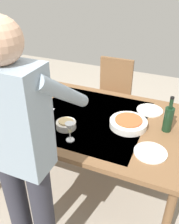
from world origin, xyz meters
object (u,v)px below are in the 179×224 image
Objects in this scene: person_server at (22,150)px; dinner_plate_near at (150,110)px; water_cup_near_left at (6,122)px; side_bowl_bread at (66,124)px; dinner_plate_far at (150,153)px; chair_near at (113,92)px; serving_bowl_pasta at (128,123)px; dining_table at (90,123)px; wine_bottle at (168,118)px; wine_glass_left at (70,129)px; water_cup_near_right at (46,88)px; side_bowl_salad at (36,100)px.

dinner_plate_near is (-0.53, -1.11, -0.22)m from person_server.
water_cup_near_left is 0.47× the size of dinner_plate_near.
side_bowl_bread reaches higher than dinner_plate_near.
dinner_plate_far is (-0.68, 0.04, -0.03)m from side_bowl_bread.
chair_near is 3.03× the size of serving_bowl_pasta.
water_cup_near_left is at bearing 36.20° from dining_table.
water_cup_near_left is 0.47× the size of dinner_plate_far.
chair_near is 1.38m from dinner_plate_far.
serving_bowl_pasta is 0.33m from dinner_plate_near.
wine_bottle is 1.96× the size of wine_glass_left.
side_bowl_bread is (-0.49, 0.49, -0.01)m from water_cup_near_right.
person_server is 15.49× the size of water_cup_near_left.
water_cup_near_left reaches higher than dinner_plate_far.
serving_bowl_pasta is 1.67× the size of side_bowl_salad.
chair_near is 0.85m from dinner_plate_near.
person_server reaches higher than water_cup_near_right.
person_server reaches higher than dinner_plate_far.
serving_bowl_pasta is at bearing -156.10° from water_cup_near_left.
wine_bottle is at bearing 125.91° from dinner_plate_near.
serving_bowl_pasta is (-0.94, 0.28, -0.01)m from water_cup_near_right.
dinner_plate_far is at bearing -173.09° from water_cup_near_left.
person_server reaches higher than wine_bottle.
wine_glass_left is 0.94× the size of side_bowl_bread.
side_bowl_bread is at bearing 20.64° from wine_bottle.
wine_glass_left is at bearing -174.89° from water_cup_near_left.
side_bowl_bread is at bearing 25.39° from serving_bowl_pasta.
water_cup_near_right is at bearing -64.07° from person_server.
side_bowl_salad is at bearing -88.73° from water_cup_near_left.
dining_table is at bearing 33.91° from dinner_plate_near.
wine_glass_left is (0.64, 0.41, -0.01)m from wine_bottle.
chair_near is 10.05× the size of water_cup_near_right.
side_bowl_bread is at bearing 150.73° from side_bowl_salad.
person_server is 5.71× the size of wine_bottle.
chair_near is 1.43m from water_cup_near_left.
side_bowl_bread is at bearing -3.76° from dinner_plate_far.
wine_glass_left is 0.86m from water_cup_near_right.
wine_bottle reaches higher than water_cup_near_left.
dinner_plate_far is (0.06, 0.32, -0.10)m from wine_bottle.
water_cup_near_right is (0.52, -1.08, -0.18)m from person_server.
wine_bottle is 0.32m from dinner_plate_near.
dinner_plate_near is 0.58m from dinner_plate_far.
dining_table is at bearing 155.28° from water_cup_near_right.
chair_near is 5.69× the size of side_bowl_bread.
wine_bottle is 2.72× the size of water_cup_near_left.
side_bowl_bread is 0.68m from dinner_plate_far.
dinner_plate_far is at bearing 165.30° from side_bowl_salad.
serving_bowl_pasta is at bearing 177.59° from side_bowl_salad.
dinner_plate_far is at bearing 118.98° from chair_near.
dining_table is at bearing -1.14° from serving_bowl_pasta.
serving_bowl_pasta is at bearing -154.61° from side_bowl_bread.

